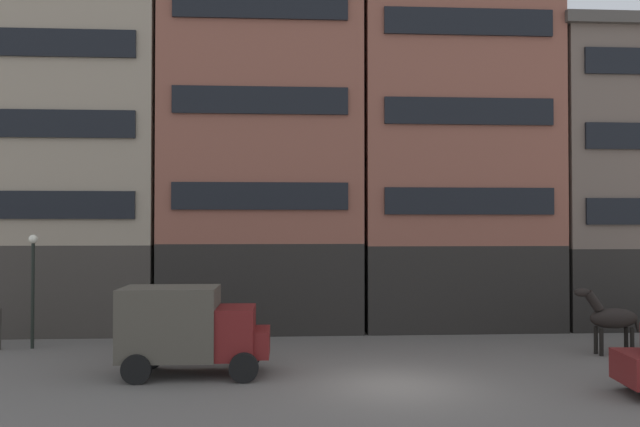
{
  "coord_description": "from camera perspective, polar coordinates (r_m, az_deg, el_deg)",
  "views": [
    {
      "loc": [
        -3.12,
        -17.11,
        4.45
      ],
      "look_at": [
        -1.97,
        2.12,
        4.82
      ],
      "focal_mm": 34.78,
      "sensor_mm": 36.0,
      "label": 1
    }
  ],
  "objects": [
    {
      "name": "ground_plane",
      "position": [
        17.95,
        6.93,
        -15.46
      ],
      "size": [
        120.0,
        120.0,
        0.0
      ],
      "primitive_type": "plane",
      "color": "#605B56"
    },
    {
      "name": "building_far_right",
      "position": [
        31.79,
        25.73,
        3.12
      ],
      "size": [
        7.51,
        6.07,
        13.38
      ],
      "color": "black",
      "rests_on": "ground_plane"
    },
    {
      "name": "building_center_right",
      "position": [
        28.88,
        11.95,
        5.23
      ],
      "size": [
        8.86,
        6.07,
        15.17
      ],
      "color": "black",
      "rests_on": "ground_plane"
    },
    {
      "name": "building_center_left",
      "position": [
        27.91,
        -5.28,
        6.04
      ],
      "size": [
        8.89,
        6.07,
        15.76
      ],
      "color": "black",
      "rests_on": "ground_plane"
    },
    {
      "name": "delivery_truck_near",
      "position": [
        19.09,
        -11.9,
        -10.21
      ],
      "size": [
        4.36,
        2.14,
        2.62
      ],
      "color": "maroon",
      "rests_on": "ground_plane"
    },
    {
      "name": "streetlamp_curbside",
      "position": [
        24.85,
        -24.91,
        -5.12
      ],
      "size": [
        0.32,
        0.32,
        4.12
      ],
      "color": "black",
      "rests_on": "ground_plane"
    },
    {
      "name": "building_far_left",
      "position": [
        29.38,
        -21.37,
        6.94
      ],
      "size": [
        7.99,
        6.07,
        16.97
      ],
      "color": "#38332D",
      "rests_on": "ground_plane"
    },
    {
      "name": "draft_horse",
      "position": [
        23.86,
        25.2,
        -8.67
      ],
      "size": [
        2.35,
        0.64,
        2.3
      ],
      "color": "black",
      "rests_on": "ground_plane"
    }
  ]
}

